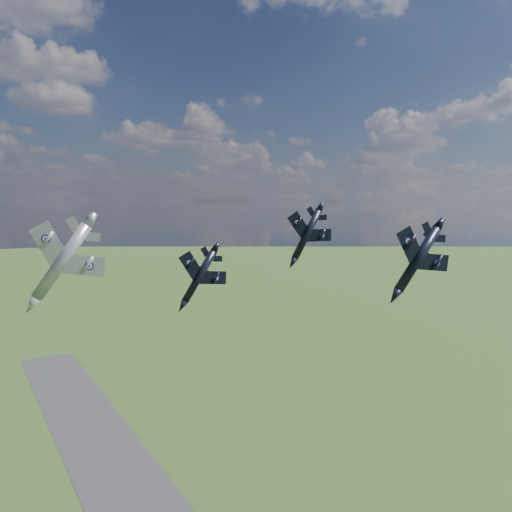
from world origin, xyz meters
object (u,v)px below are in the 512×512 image
jet_lead_navy (199,276)px  jet_left_silver (62,261)px  jet_right_navy (418,259)px  jet_high_navy (307,234)px

jet_lead_navy → jet_left_silver: jet_left_silver is taller
jet_left_silver → jet_right_navy: bearing=-1.6°
jet_right_navy → jet_high_navy: jet_high_navy is taller
jet_lead_navy → jet_right_navy: bearing=-24.1°
jet_lead_navy → jet_right_navy: 33.30m
jet_right_navy → jet_high_navy: size_ratio=1.01×
jet_lead_navy → jet_right_navy: (25.51, -21.16, 3.26)m
jet_lead_navy → jet_left_silver: bearing=-154.8°
jet_lead_navy → jet_high_navy: (27.77, 8.92, 5.15)m
jet_right_navy → jet_high_navy: 30.23m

